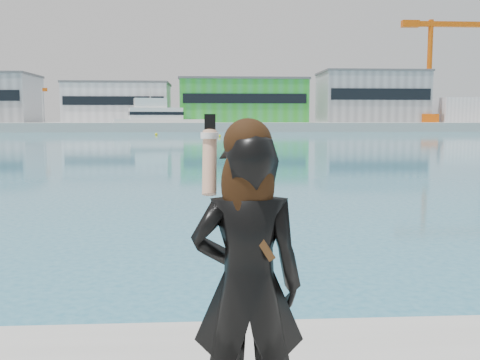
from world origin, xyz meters
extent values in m
cube|color=#9E9E99|center=(0.00, 130.00, 1.00)|extent=(320.00, 40.00, 2.00)
cube|color=silver|center=(-22.00, 128.00, 6.50)|extent=(24.00, 15.00, 9.00)
cube|color=black|center=(-22.00, 120.40, 6.95)|extent=(22.80, 0.20, 1.98)
cube|color=#59595B|center=(-22.00, 128.00, 11.25)|extent=(24.48, 15.30, 0.50)
cube|color=green|center=(8.00, 128.00, 7.00)|extent=(30.00, 16.00, 10.00)
cube|color=black|center=(8.00, 119.90, 7.50)|extent=(28.50, 0.20, 2.20)
cube|color=#59595B|center=(8.00, 128.00, 12.25)|extent=(30.60, 16.32, 0.50)
cube|color=gray|center=(40.00, 128.00, 8.00)|extent=(25.00, 15.00, 12.00)
cube|color=black|center=(40.00, 120.40, 8.60)|extent=(23.75, 0.20, 2.64)
cube|color=#59595B|center=(40.00, 128.00, 14.25)|extent=(25.50, 15.30, 0.50)
cube|color=silver|center=(62.00, 126.00, 5.00)|extent=(12.00, 10.00, 6.00)
cube|color=#EF5D0E|center=(52.00, 122.00, 3.00)|extent=(4.00, 4.00, 2.00)
cylinder|color=#EF5D0E|center=(52.00, 122.00, 15.00)|extent=(1.20, 1.20, 22.00)
cube|color=#EF5D0E|center=(58.00, 122.00, 25.00)|extent=(20.00, 1.20, 1.20)
cube|color=#EF5D0E|center=(47.00, 122.00, 25.00)|extent=(4.00, 1.60, 1.60)
cylinder|color=silver|center=(-38.00, 121.00, 6.00)|extent=(0.16, 0.16, 8.00)
cube|color=#BB490B|center=(-37.40, 121.00, 9.40)|extent=(1.20, 0.04, 0.80)
cylinder|color=silver|center=(22.00, 121.00, 6.00)|extent=(0.16, 0.16, 8.00)
cube|color=#BB490B|center=(22.60, 121.00, 9.40)|extent=(1.20, 0.04, 0.80)
cube|color=white|center=(-10.89, 115.39, 1.37)|extent=(21.27, 9.76, 2.74)
cube|color=white|center=(-12.00, 115.16, 3.99)|extent=(12.14, 7.01, 2.51)
cube|color=white|center=(-13.12, 114.92, 6.27)|extent=(7.49, 5.19, 2.05)
cube|color=black|center=(-12.00, 115.16, 3.99)|extent=(12.39, 7.17, 0.68)
cylinder|color=silver|center=(-13.12, 114.92, 8.44)|extent=(0.18, 0.18, 2.28)
sphere|color=yellow|center=(1.06, 78.35, 0.00)|extent=(0.50, 0.50, 0.50)
sphere|color=yellow|center=(-9.47, 88.38, 0.00)|extent=(0.50, 0.50, 0.50)
imported|color=black|center=(-0.63, -0.79, 1.70)|extent=(0.68, 0.46, 1.79)
sphere|color=black|center=(-0.64, -0.81, 2.53)|extent=(0.27, 0.27, 0.27)
ellipsoid|color=black|center=(-0.64, -0.86, 2.31)|extent=(0.30, 0.16, 0.48)
cylinder|color=tan|center=(-0.85, -0.68, 2.41)|extent=(0.09, 0.21, 0.39)
cylinder|color=white|center=(-0.85, -0.64, 2.57)|extent=(0.11, 0.11, 0.04)
cube|color=black|center=(-0.84, -0.60, 2.63)|extent=(0.07, 0.02, 0.13)
cube|color=#4C2D14|center=(-0.61, -0.88, 2.05)|extent=(0.25, 0.03, 0.37)
camera|label=1|loc=(-0.86, -3.78, 2.66)|focal=40.00mm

